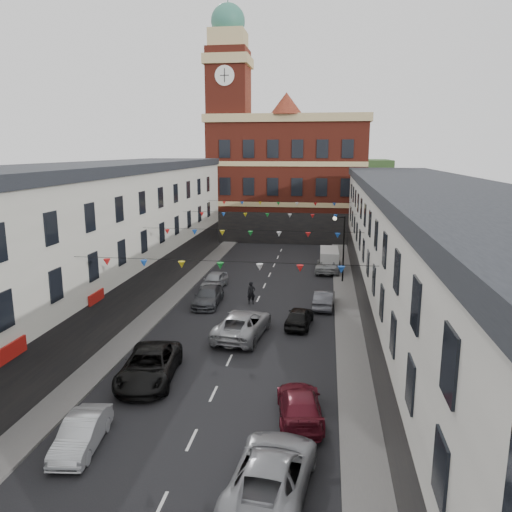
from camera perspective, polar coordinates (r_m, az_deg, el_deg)
The scene contains 21 objects.
ground at distance 32.49m, azimuth -1.70°, elevation -9.01°, with size 160.00×160.00×0.00m, color black.
pavement_left at distance 36.01m, azimuth -12.12°, elevation -7.02°, with size 1.80×64.00×0.15m, color #605E5B.
pavement_right at distance 33.95m, azimuth 10.56°, elevation -8.13°, with size 1.80×64.00×0.15m, color #605E5B.
terrace_left at distance 35.80m, azimuth -20.40°, elevation 1.11°, with size 8.40×56.00×10.70m.
terrace_right at distance 32.29m, azimuth 19.64°, elevation -0.86°, with size 8.40×56.00×9.70m.
civic_building at distance 68.11m, azimuth 3.74°, elevation 9.03°, with size 20.60×13.30×18.50m.
clock_tower at distance 66.19m, azimuth -3.09°, elevation 14.84°, with size 5.60×5.60×30.00m.
distant_hill at distance 92.58m, azimuth 2.38°, elevation 7.88°, with size 40.00×14.00×10.00m, color #2C4922.
street_lamp at distance 44.57m, azimuth 9.70°, elevation 1.83°, with size 1.10×0.36×6.00m.
car_left_b at distance 22.12m, azimuth -19.30°, elevation -18.58°, with size 1.36×3.89×1.28m, color silver.
car_left_c at distance 26.81m, azimuth -12.12°, elevation -12.16°, with size 2.63×5.70×1.58m, color black.
car_left_d at distance 38.47m, azimuth -5.51°, elevation -4.62°, with size 1.89×4.64×1.35m, color #42454A.
car_left_e at distance 43.05m, azimuth -4.77°, elevation -2.78°, with size 1.63×4.05×1.38m, color #9EA0A6.
car_right_b at distance 18.69m, azimuth 1.80°, elevation -23.52°, with size 2.62×5.68×1.58m, color #929399.
car_right_c at distance 22.97m, azimuth 5.01°, elevation -16.58°, with size 1.90×4.67×1.36m, color maroon.
car_right_d at distance 33.90m, azimuth 4.97°, elevation -6.93°, with size 1.59×3.96×1.35m, color black.
car_right_e at distance 38.04m, azimuth 7.79°, elevation -4.89°, with size 1.41×4.04×1.33m, color #54565D.
car_right_f at distance 49.02m, azimuth 8.23°, elevation -1.04°, with size 2.28×4.95×1.37m, color #999B9D.
moving_car at distance 31.97m, azimuth -1.57°, elevation -7.79°, with size 2.74×5.94×1.65m, color #9C9EA3.
white_van at distance 50.00m, azimuth 8.35°, elevation -0.40°, with size 1.76×4.58×2.02m, color beige.
pedestrian at distance 38.48m, azimuth -0.54°, elevation -4.25°, with size 0.64×0.42×1.75m, color black.
Camera 1 is at (5.21, -29.88, 11.65)m, focal length 35.00 mm.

